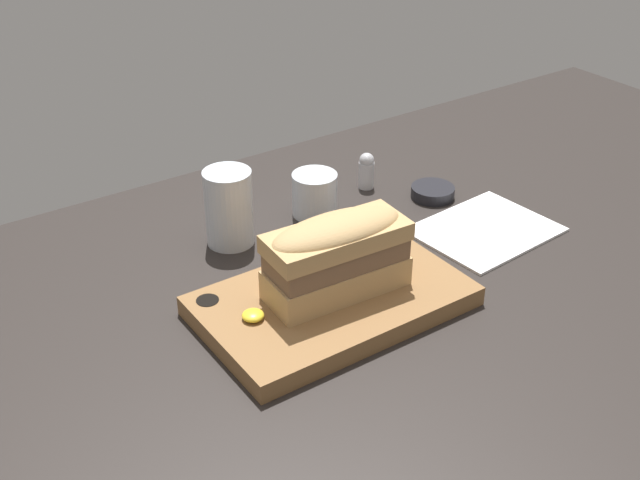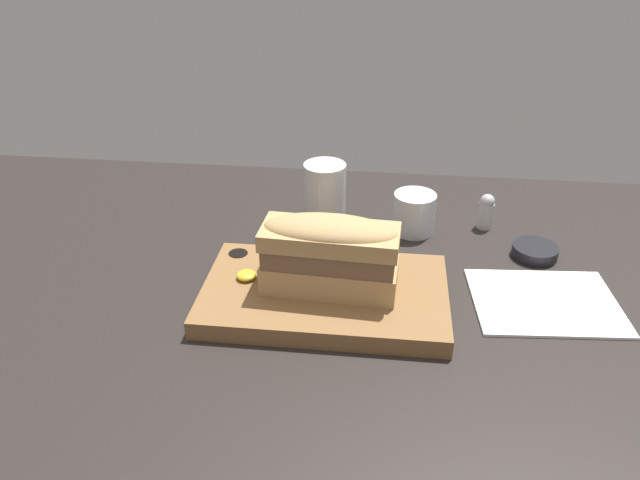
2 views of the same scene
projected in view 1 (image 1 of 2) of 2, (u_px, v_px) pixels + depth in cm
name	position (u px, v px, depth cm)	size (l,w,h in cm)	color
dining_table	(396.00, 299.00, 102.25)	(176.40, 92.39, 2.00)	#282321
serving_board	(332.00, 301.00, 98.05)	(32.16, 19.72, 2.58)	olive
sandwich	(337.00, 253.00, 94.90)	(17.78, 8.16, 10.20)	tan
mustard_dollop	(253.00, 315.00, 92.49)	(2.61, 2.61, 1.04)	yellow
water_glass	(229.00, 212.00, 110.22)	(6.69, 6.69, 10.89)	silver
wine_glass	(315.00, 196.00, 118.18)	(6.70, 6.70, 6.48)	silver
napkin	(485.00, 230.00, 115.02)	(20.06, 16.41, 0.40)	white
salt_shaker	(366.00, 170.00, 125.57)	(2.47, 2.47, 5.87)	silver
condiment_dish	(433.00, 192.00, 123.77)	(6.72, 6.72, 1.75)	black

